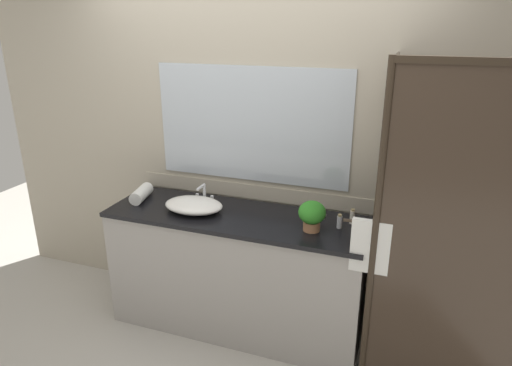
{
  "coord_description": "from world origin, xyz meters",
  "views": [
    {
      "loc": [
        1.09,
        -2.62,
        2.15
      ],
      "look_at": [
        0.15,
        0.0,
        1.15
      ],
      "focal_mm": 31.62,
      "sensor_mm": 36.0,
      "label": 1
    }
  ],
  "objects_px": {
    "faucet": "(204,197)",
    "soap_dish": "(318,215)",
    "sink_basin": "(194,205)",
    "amenity_bottle_conditioner": "(339,221)",
    "potted_plant": "(312,214)",
    "amenity_bottle_body_wash": "(352,217)",
    "rolled_towel_near_edge": "(141,194)"
  },
  "relations": [
    {
      "from": "amenity_bottle_body_wash",
      "to": "rolled_towel_near_edge",
      "type": "bearing_deg",
      "value": -175.91
    },
    {
      "from": "faucet",
      "to": "soap_dish",
      "type": "xyz_separation_m",
      "value": [
        0.84,
        0.03,
        -0.03
      ]
    },
    {
      "from": "faucet",
      "to": "rolled_towel_near_edge",
      "type": "height_order",
      "value": "faucet"
    },
    {
      "from": "sink_basin",
      "to": "potted_plant",
      "type": "relative_size",
      "value": 2.13
    },
    {
      "from": "potted_plant",
      "to": "rolled_towel_near_edge",
      "type": "bearing_deg",
      "value": 176.39
    },
    {
      "from": "faucet",
      "to": "potted_plant",
      "type": "xyz_separation_m",
      "value": [
        0.84,
        -0.19,
        0.06
      ]
    },
    {
      "from": "faucet",
      "to": "amenity_bottle_conditioner",
      "type": "distance_m",
      "value": 1.01
    },
    {
      "from": "amenity_bottle_conditioner",
      "to": "amenity_bottle_body_wash",
      "type": "xyz_separation_m",
      "value": [
        0.07,
        0.1,
        0.0
      ]
    },
    {
      "from": "amenity_bottle_conditioner",
      "to": "soap_dish",
      "type": "bearing_deg",
      "value": 142.78
    },
    {
      "from": "soap_dish",
      "to": "potted_plant",
      "type": "bearing_deg",
      "value": -88.27
    },
    {
      "from": "potted_plant",
      "to": "soap_dish",
      "type": "bearing_deg",
      "value": 91.73
    },
    {
      "from": "soap_dish",
      "to": "amenity_bottle_body_wash",
      "type": "distance_m",
      "value": 0.24
    },
    {
      "from": "potted_plant",
      "to": "soap_dish",
      "type": "xyz_separation_m",
      "value": [
        -0.01,
        0.22,
        -0.1
      ]
    },
    {
      "from": "potted_plant",
      "to": "soap_dish",
      "type": "relative_size",
      "value": 1.96
    },
    {
      "from": "rolled_towel_near_edge",
      "to": "amenity_bottle_conditioner",
      "type": "bearing_deg",
      "value": 0.44
    },
    {
      "from": "faucet",
      "to": "amenity_bottle_conditioner",
      "type": "relative_size",
      "value": 1.79
    },
    {
      "from": "amenity_bottle_conditioner",
      "to": "amenity_bottle_body_wash",
      "type": "distance_m",
      "value": 0.12
    },
    {
      "from": "faucet",
      "to": "sink_basin",
      "type": "bearing_deg",
      "value": -90.0
    },
    {
      "from": "faucet",
      "to": "potted_plant",
      "type": "distance_m",
      "value": 0.87
    },
    {
      "from": "amenity_bottle_body_wash",
      "to": "soap_dish",
      "type": "bearing_deg",
      "value": 173.1
    },
    {
      "from": "sink_basin",
      "to": "amenity_bottle_conditioner",
      "type": "height_order",
      "value": "amenity_bottle_conditioner"
    },
    {
      "from": "potted_plant",
      "to": "amenity_bottle_body_wash",
      "type": "relative_size",
      "value": 1.96
    },
    {
      "from": "faucet",
      "to": "amenity_bottle_body_wash",
      "type": "height_order",
      "value": "faucet"
    },
    {
      "from": "sink_basin",
      "to": "soap_dish",
      "type": "bearing_deg",
      "value": 13.17
    },
    {
      "from": "amenity_bottle_body_wash",
      "to": "rolled_towel_near_edge",
      "type": "height_order",
      "value": "amenity_bottle_body_wash"
    },
    {
      "from": "sink_basin",
      "to": "potted_plant",
      "type": "bearing_deg",
      "value": -1.64
    },
    {
      "from": "sink_basin",
      "to": "soap_dish",
      "type": "height_order",
      "value": "sink_basin"
    },
    {
      "from": "faucet",
      "to": "amenity_bottle_conditioner",
      "type": "xyz_separation_m",
      "value": [
        1.0,
        -0.1,
        -0.0
      ]
    },
    {
      "from": "potted_plant",
      "to": "amenity_bottle_conditioner",
      "type": "relative_size",
      "value": 2.07
    },
    {
      "from": "potted_plant",
      "to": "faucet",
      "type": "bearing_deg",
      "value": 167.36
    },
    {
      "from": "amenity_bottle_conditioner",
      "to": "faucet",
      "type": "bearing_deg",
      "value": 174.56
    },
    {
      "from": "faucet",
      "to": "soap_dish",
      "type": "bearing_deg",
      "value": 2.11
    }
  ]
}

